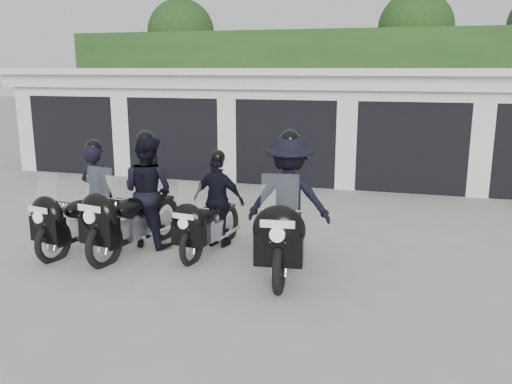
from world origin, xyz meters
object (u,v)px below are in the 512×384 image
(police_bike_a, at_px, (85,205))
(police_bike_b, at_px, (140,199))
(police_bike_c, at_px, (214,207))
(police_bike_d, at_px, (288,208))

(police_bike_a, relative_size, police_bike_b, 0.92)
(police_bike_c, bearing_deg, police_bike_d, -10.13)
(police_bike_a, distance_m, police_bike_b, 0.96)
(police_bike_a, xyz_separation_m, police_bike_d, (3.44, 0.11, 0.17))
(police_bike_b, distance_m, police_bike_d, 2.52)
(police_bike_b, relative_size, police_bike_c, 1.18)
(police_bike_b, relative_size, police_bike_d, 0.94)
(police_bike_d, bearing_deg, police_bike_c, 155.71)
(police_bike_b, height_order, police_bike_c, police_bike_b)
(police_bike_c, distance_m, police_bike_d, 1.42)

